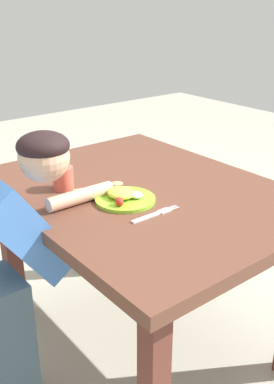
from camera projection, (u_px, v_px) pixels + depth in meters
The scene contains 7 objects.
ground_plane at pixel (142, 342), 1.94m from camera, with size 8.00×8.00×0.00m, color #AAA996.
dining_table at pixel (143, 212), 1.69m from camera, with size 1.16×0.89×0.72m.
plate at pixel (124, 197), 1.55m from camera, with size 0.21×0.21×0.04m.
fork at pixel (154, 214), 1.45m from camera, with size 0.03×0.19×0.01m.
spoon at pixel (109, 185), 1.66m from camera, with size 0.09×0.19×0.02m.
drinking_cup at pixel (63, 178), 1.64m from camera, with size 0.08×0.08×0.08m, color #E45E49.
person at pixel (18, 274), 1.47m from camera, with size 0.21×0.52×0.99m.
Camera 1 is at (1.18, -0.96, 1.36)m, focal length 42.28 mm.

